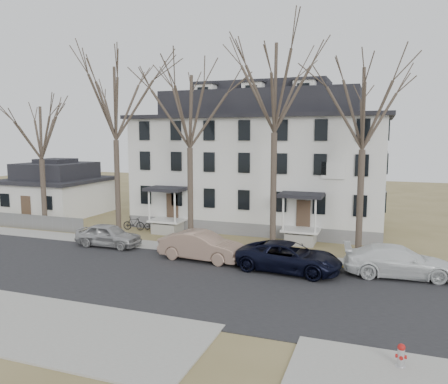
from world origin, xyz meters
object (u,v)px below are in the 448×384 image
at_px(bicycle_right, 134,224).
at_px(car_silver, 109,236).
at_px(car_tan, 202,246).
at_px(small_house, 57,191).
at_px(car_navy, 289,258).
at_px(bicycle_left, 153,226).
at_px(tree_center, 275,81).
at_px(fire_hydrant, 401,356).
at_px(tree_mid_left, 189,107).
at_px(car_white, 398,262).
at_px(tree_far_left, 115,98).
at_px(boarding_house, 261,162).
at_px(tree_bungalow, 40,129).
at_px(tree_mid_right, 364,102).

bearing_deg(bicycle_right, car_silver, -175.02).
bearing_deg(car_silver, car_tan, -97.25).
distance_m(small_house, car_navy, 27.17).
bearing_deg(bicycle_left, bicycle_right, 110.30).
height_order(tree_center, fire_hydrant, tree_center).
bearing_deg(tree_center, fire_hydrant, -60.70).
distance_m(tree_center, bicycle_right, 16.04).
bearing_deg(fire_hydrant, car_navy, 121.56).
bearing_deg(bicycle_left, car_silver, 178.25).
relative_size(tree_mid_left, car_tan, 2.41).
xyz_separation_m(car_silver, car_navy, (12.79, -1.32, 0.03)).
bearing_deg(car_white, car_tan, 86.69).
xyz_separation_m(tree_far_left, car_navy, (13.98, -4.38, -9.53)).
height_order(boarding_house, small_house, boarding_house).
relative_size(tree_center, tree_bungalow, 1.36).
height_order(bicycle_left, bicycle_right, bicycle_right).
distance_m(car_navy, fire_hydrant, 10.53).
bearing_deg(car_white, tree_mid_left, 69.91).
relative_size(tree_far_left, tree_mid_left, 1.08).
bearing_deg(bicycle_right, bicycle_left, -79.04).
xyz_separation_m(tree_bungalow, car_tan, (15.48, -3.94, -7.25)).
xyz_separation_m(tree_bungalow, bicycle_left, (8.55, 2.51, -7.70)).
bearing_deg(boarding_house, bicycle_left, -142.84).
height_order(tree_mid_right, fire_hydrant, tree_mid_right).
bearing_deg(tree_center, tree_mid_right, 0.00).
xyz_separation_m(tree_mid_right, tree_bungalow, (-24.50, 0.00, -1.48)).
xyz_separation_m(boarding_house, tree_center, (3.00, -8.15, 5.71)).
height_order(car_tan, bicycle_right, car_tan).
xyz_separation_m(small_house, tree_mid_left, (17.00, -6.20, 7.35)).
bearing_deg(boarding_house, tree_far_left, -137.82).
relative_size(bicycle_left, bicycle_right, 0.87).
height_order(tree_center, car_navy, tree_center).
height_order(tree_mid_left, tree_center, tree_center).
relative_size(tree_bungalow, car_silver, 2.35).
bearing_deg(car_tan, bicycle_right, 59.51).
relative_size(tree_center, fire_hydrant, 17.28).
relative_size(small_house, car_white, 1.52).
distance_m(small_house, car_white, 32.19).
bearing_deg(fire_hydrant, tree_center, 119.30).
height_order(boarding_house, car_navy, boarding_house).
height_order(boarding_house, tree_bungalow, boarding_house).
bearing_deg(car_white, tree_far_left, 73.91).
xyz_separation_m(car_silver, car_tan, (7.29, -0.88, 0.09)).
distance_m(bicycle_right, fire_hydrant, 24.76).
distance_m(car_white, bicycle_right, 20.35).
height_order(tree_center, bicycle_right, tree_center).
relative_size(tree_far_left, car_tan, 2.59).
height_order(tree_far_left, tree_bungalow, tree_far_left).
distance_m(tree_far_left, bicycle_left, 10.36).
relative_size(car_white, bicycle_right, 3.14).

